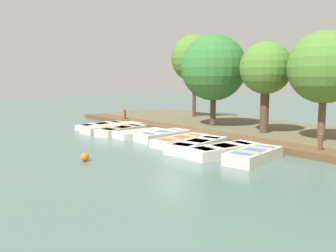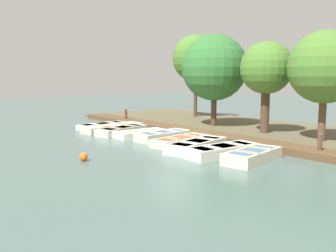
{
  "view_description": "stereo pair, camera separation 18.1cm",
  "coord_description": "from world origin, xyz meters",
  "px_view_note": "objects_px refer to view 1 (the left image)",
  "views": [
    {
      "loc": [
        11.82,
        13.81,
        3.0
      ],
      "look_at": [
        0.61,
        0.08,
        0.65
      ],
      "focal_mm": 40.0,
      "sensor_mm": 36.0,
      "label": 1
    },
    {
      "loc": [
        11.68,
        13.93,
        3.0
      ],
      "look_at": [
        0.61,
        0.08,
        0.65
      ],
      "focal_mm": 40.0,
      "sensor_mm": 36.0,
      "label": 2
    }
  ],
  "objects_px": {
    "park_tree_right": "(325,67)",
    "mooring_post_far": "(320,145)",
    "rowboat_3": "(141,134)",
    "park_tree_center": "(266,69)",
    "rowboat_0": "(102,126)",
    "rowboat_4": "(163,135)",
    "rowboat_2": "(122,130)",
    "park_tree_left": "(214,68)",
    "park_tree_far_left": "(194,58)",
    "rowboat_5": "(181,141)",
    "mooring_post_near": "(125,116)",
    "buoy": "(85,157)",
    "rowboat_8": "(254,155)",
    "rowboat_7": "(223,150)",
    "rowboat_6": "(197,145)",
    "rowboat_1": "(112,128)"
  },
  "relations": [
    {
      "from": "park_tree_right",
      "to": "mooring_post_far",
      "type": "bearing_deg",
      "value": 28.33
    },
    {
      "from": "rowboat_3",
      "to": "park_tree_center",
      "type": "height_order",
      "value": "park_tree_center"
    },
    {
      "from": "rowboat_0",
      "to": "rowboat_4",
      "type": "height_order",
      "value": "rowboat_4"
    },
    {
      "from": "rowboat_4",
      "to": "park_tree_right",
      "type": "xyz_separation_m",
      "value": [
        -4.73,
        5.37,
        3.18
      ]
    },
    {
      "from": "rowboat_2",
      "to": "park_tree_left",
      "type": "distance_m",
      "value": 6.4
    },
    {
      "from": "park_tree_far_left",
      "to": "rowboat_2",
      "type": "bearing_deg",
      "value": 19.7
    },
    {
      "from": "park_tree_far_left",
      "to": "rowboat_4",
      "type": "bearing_deg",
      "value": 37.47
    },
    {
      "from": "rowboat_5",
      "to": "mooring_post_near",
      "type": "relative_size",
      "value": 3.33
    },
    {
      "from": "rowboat_2",
      "to": "buoy",
      "type": "relative_size",
      "value": 10.29
    },
    {
      "from": "mooring_post_far",
      "to": "rowboat_8",
      "type": "bearing_deg",
      "value": -24.97
    },
    {
      "from": "rowboat_8",
      "to": "buoy",
      "type": "height_order",
      "value": "rowboat_8"
    },
    {
      "from": "rowboat_4",
      "to": "rowboat_5",
      "type": "height_order",
      "value": "rowboat_4"
    },
    {
      "from": "rowboat_5",
      "to": "mooring_post_near",
      "type": "xyz_separation_m",
      "value": [
        -2.31,
        -8.14,
        0.29
      ]
    },
    {
      "from": "rowboat_5",
      "to": "rowboat_7",
      "type": "xyz_separation_m",
      "value": [
        0.26,
        2.77,
        0.03
      ]
    },
    {
      "from": "rowboat_3",
      "to": "park_tree_far_left",
      "type": "distance_m",
      "value": 9.55
    },
    {
      "from": "rowboat_6",
      "to": "rowboat_7",
      "type": "distance_m",
      "value": 1.43
    },
    {
      "from": "buoy",
      "to": "park_tree_left",
      "type": "bearing_deg",
      "value": -162.48
    },
    {
      "from": "rowboat_4",
      "to": "park_tree_far_left",
      "type": "distance_m",
      "value": 9.99
    },
    {
      "from": "buoy",
      "to": "park_tree_far_left",
      "type": "bearing_deg",
      "value": -148.97
    },
    {
      "from": "mooring_post_near",
      "to": "park_tree_far_left",
      "type": "relative_size",
      "value": 0.16
    },
    {
      "from": "rowboat_8",
      "to": "park_tree_left",
      "type": "bearing_deg",
      "value": -137.0
    },
    {
      "from": "rowboat_0",
      "to": "rowboat_1",
      "type": "distance_m",
      "value": 1.32
    },
    {
      "from": "rowboat_2",
      "to": "rowboat_3",
      "type": "height_order",
      "value": "rowboat_2"
    },
    {
      "from": "rowboat_2",
      "to": "rowboat_7",
      "type": "distance_m",
      "value": 7.03
    },
    {
      "from": "rowboat_1",
      "to": "park_tree_right",
      "type": "distance_m",
      "value": 11.14
    },
    {
      "from": "rowboat_1",
      "to": "park_tree_right",
      "type": "xyz_separation_m",
      "value": [
        -5.1,
        9.37,
        3.2
      ]
    },
    {
      "from": "rowboat_3",
      "to": "park_tree_right",
      "type": "height_order",
      "value": "park_tree_right"
    },
    {
      "from": "rowboat_0",
      "to": "rowboat_6",
      "type": "relative_size",
      "value": 0.92
    },
    {
      "from": "rowboat_5",
      "to": "rowboat_0",
      "type": "bearing_deg",
      "value": -97.35
    },
    {
      "from": "rowboat_5",
      "to": "park_tree_far_left",
      "type": "bearing_deg",
      "value": -144.97
    },
    {
      "from": "rowboat_2",
      "to": "park_tree_right",
      "type": "height_order",
      "value": "park_tree_right"
    },
    {
      "from": "buoy",
      "to": "rowboat_3",
      "type": "bearing_deg",
      "value": -145.9
    },
    {
      "from": "buoy",
      "to": "mooring_post_far",
      "type": "bearing_deg",
      "value": 145.02
    },
    {
      "from": "rowboat_2",
      "to": "buoy",
      "type": "distance_m",
      "value": 6.35
    },
    {
      "from": "rowboat_1",
      "to": "park_tree_far_left",
      "type": "bearing_deg",
      "value": -172.63
    },
    {
      "from": "rowboat_3",
      "to": "rowboat_4",
      "type": "bearing_deg",
      "value": 105.16
    },
    {
      "from": "buoy",
      "to": "park_tree_center",
      "type": "height_order",
      "value": "park_tree_center"
    },
    {
      "from": "rowboat_4",
      "to": "rowboat_3",
      "type": "bearing_deg",
      "value": -81.43
    },
    {
      "from": "mooring_post_near",
      "to": "park_tree_far_left",
      "type": "height_order",
      "value": "park_tree_far_left"
    },
    {
      "from": "mooring_post_near",
      "to": "park_tree_right",
      "type": "xyz_separation_m",
      "value": [
        -2.59,
        12.01,
        2.93
      ]
    },
    {
      "from": "rowboat_0",
      "to": "mooring_post_near",
      "type": "relative_size",
      "value": 3.37
    },
    {
      "from": "buoy",
      "to": "park_tree_right",
      "type": "height_order",
      "value": "park_tree_right"
    },
    {
      "from": "mooring_post_far",
      "to": "rowboat_7",
      "type": "bearing_deg",
      "value": -44.25
    },
    {
      "from": "rowboat_7",
      "to": "park_tree_left",
      "type": "height_order",
      "value": "park_tree_left"
    },
    {
      "from": "rowboat_8",
      "to": "rowboat_2",
      "type": "bearing_deg",
      "value": -99.22
    },
    {
      "from": "park_tree_center",
      "to": "rowboat_3",
      "type": "bearing_deg",
      "value": -35.94
    },
    {
      "from": "rowboat_2",
      "to": "mooring_post_near",
      "type": "height_order",
      "value": "mooring_post_near"
    },
    {
      "from": "rowboat_2",
      "to": "rowboat_5",
      "type": "xyz_separation_m",
      "value": [
        -0.38,
        4.26,
        -0.02
      ]
    },
    {
      "from": "rowboat_7",
      "to": "park_tree_left",
      "type": "distance_m",
      "value": 8.25
    },
    {
      "from": "rowboat_1",
      "to": "rowboat_8",
      "type": "distance_m",
      "value": 9.62
    }
  ]
}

